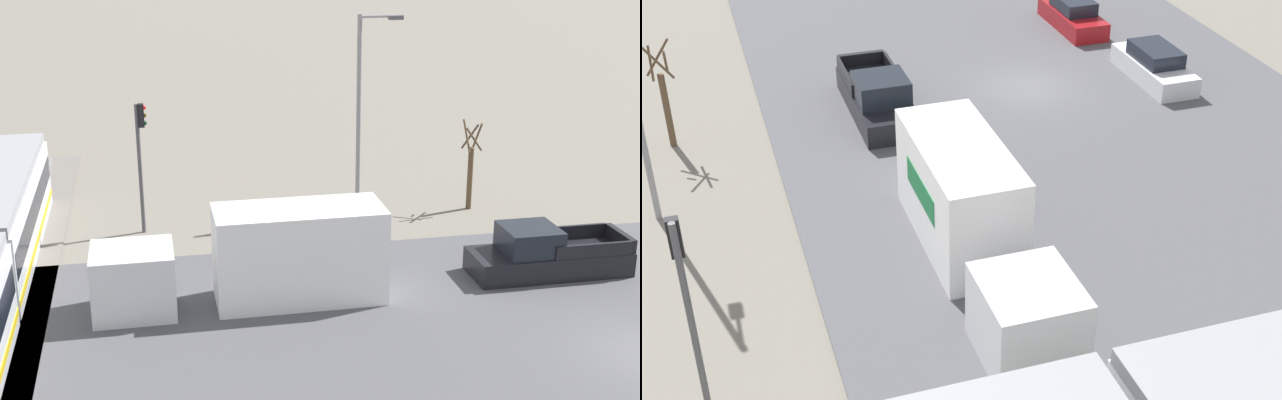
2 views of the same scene
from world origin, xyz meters
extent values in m
cube|color=white|center=(12.47, 20.39, 1.49)|extent=(12.58, 2.69, 2.82)
cube|color=gold|center=(12.47, 20.39, 0.62)|extent=(12.46, 2.73, 0.27)
cube|color=silver|center=(6.11, 15.38, 1.19)|extent=(2.43, 2.69, 2.22)
cube|color=white|center=(6.11, 9.83, 1.72)|extent=(2.43, 5.72, 3.27)
cube|color=#196B38|center=(7.33, 9.83, 2.04)|extent=(0.02, 2.86, 0.82)
cube|color=black|center=(6.47, 0.47, 0.52)|extent=(2.10, 5.84, 0.89)
cube|color=black|center=(6.47, 1.29, 1.45)|extent=(1.93, 1.98, 0.96)
cube|color=black|center=(7.44, -0.75, 1.23)|extent=(0.13, 2.92, 0.52)
cube|color=black|center=(5.51, -0.75, 1.23)|extent=(0.13, 2.92, 0.52)
cube|color=black|center=(6.47, -2.33, 1.23)|extent=(1.93, 0.23, 0.52)
cube|color=red|center=(7.29, -2.42, 0.79)|extent=(0.14, 0.04, 0.18)
cylinder|color=#47474C|center=(14.03, 14.99, 2.72)|extent=(0.16, 0.16, 5.43)
cube|color=black|center=(14.03, 14.81, 4.96)|extent=(0.28, 0.22, 0.95)
sphere|color=red|center=(14.03, 14.69, 5.28)|extent=(0.18, 0.18, 0.18)
sphere|color=#3C2C06|center=(14.03, 14.69, 4.96)|extent=(0.18, 0.18, 0.18)
sphere|color=black|center=(14.03, 14.69, 4.64)|extent=(0.18, 0.18, 0.18)
cylinder|color=brown|center=(14.23, 0.66, 1.41)|extent=(0.24, 0.24, 2.82)
cylinder|color=brown|center=(14.48, 0.66, 3.27)|extent=(0.09, 0.80, 1.09)
cylinder|color=brown|center=(14.23, 0.91, 3.37)|extent=(0.96, 0.09, 1.32)
cylinder|color=brown|center=(13.98, 0.66, 3.27)|extent=(0.09, 0.80, 1.09)
cylinder|color=brown|center=(14.23, 0.41, 3.37)|extent=(0.96, 0.09, 1.32)
cylinder|color=gray|center=(14.91, 5.62, 4.33)|extent=(0.20, 0.20, 8.66)
cylinder|color=gray|center=(14.91, 4.82, 8.54)|extent=(0.12, 1.60, 0.12)
cube|color=#515156|center=(14.91, 4.07, 8.48)|extent=(0.36, 0.60, 0.18)
camera|label=1|loc=(-21.55, 14.72, 12.93)|focal=50.00mm
camera|label=2|loc=(13.06, 31.47, 15.48)|focal=50.00mm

